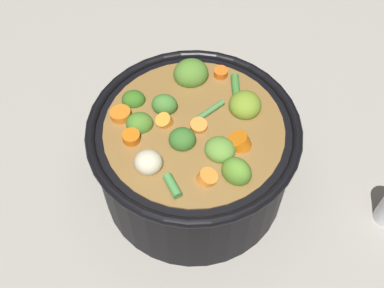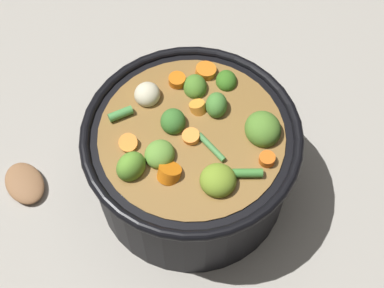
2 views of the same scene
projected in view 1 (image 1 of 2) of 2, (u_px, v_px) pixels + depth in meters
name	position (u px, v px, depth m)	size (l,w,h in m)	color
ground_plane	(194.00, 182.00, 0.70)	(1.10, 1.10, 0.00)	#9E998E
cooking_pot	(194.00, 154.00, 0.64)	(0.27, 0.27, 0.16)	black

